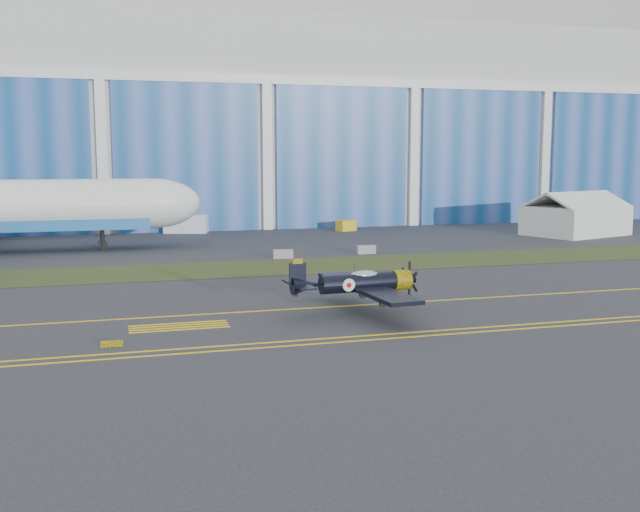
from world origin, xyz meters
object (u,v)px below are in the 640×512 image
object	(u,v)px
shipping_container	(186,224)
tug	(346,225)
warbird	(358,283)
tent	(576,213)

from	to	relation	value
shipping_container	tug	xyz separation A→B (m)	(21.48, -3.39, -0.49)
warbird	tug	world-z (taller)	warbird
shipping_container	tug	bearing A→B (deg)	7.99
warbird	shipping_container	distance (m)	55.47
tent	shipping_container	world-z (taller)	tent
shipping_container	tug	distance (m)	21.76
shipping_container	warbird	bearing A→B (deg)	-67.59
tug	warbird	bearing A→B (deg)	-128.93
warbird	tent	xyz separation A→B (m)	(43.31, 38.37, 0.79)
tent	shipping_container	bearing A→B (deg)	142.74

